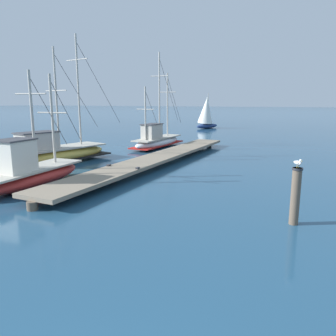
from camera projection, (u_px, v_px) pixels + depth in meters
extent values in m
cube|color=gray|center=(158.00, 158.00, 18.63)|extent=(3.00, 17.89, 0.16)
cylinder|color=brown|center=(32.00, 206.00, 10.81)|extent=(0.36, 0.36, 0.29)
cylinder|color=brown|center=(112.00, 178.00, 14.74)|extent=(0.36, 0.36, 0.29)
cylinder|color=brown|center=(158.00, 161.00, 18.67)|extent=(0.36, 0.36, 0.29)
cylinder|color=brown|center=(188.00, 151.00, 22.60)|extent=(0.36, 0.36, 0.29)
cylinder|color=brown|center=(209.00, 143.00, 26.53)|extent=(0.36, 0.36, 0.29)
cube|color=#333338|center=(109.00, 165.00, 15.80)|extent=(0.13, 0.21, 0.08)
cube|color=#333338|center=(138.00, 168.00, 15.12)|extent=(0.13, 0.21, 0.08)
ellipsoid|color=gold|center=(55.00, 155.00, 18.94)|extent=(3.76, 7.21, 0.88)
cube|color=#B2AD9E|center=(54.00, 148.00, 18.87)|extent=(3.34, 6.48, 0.08)
cube|color=black|center=(55.00, 159.00, 18.98)|extent=(3.74, 7.08, 0.08)
cube|color=#B7B2A8|center=(37.00, 141.00, 17.95)|extent=(1.57, 2.25, 0.92)
cube|color=#3D3D42|center=(37.00, 132.00, 17.85)|extent=(1.70, 2.43, 0.06)
cylinder|color=#B2ADA3|center=(56.00, 98.00, 18.58)|extent=(0.11, 0.11, 5.53)
cylinder|color=#B2ADA3|center=(56.00, 91.00, 18.50)|extent=(1.82, 0.53, 0.06)
cylinder|color=#333338|center=(78.00, 94.00, 19.70)|extent=(0.75, 2.79, 4.09)
cylinder|color=#B2ADA3|center=(78.00, 91.00, 19.71)|extent=(0.11, 0.11, 6.42)
cylinder|color=#B2ADA3|center=(77.00, 60.00, 19.36)|extent=(1.82, 0.53, 0.06)
cylinder|color=#333338|center=(100.00, 86.00, 21.01)|extent=(0.87, 3.23, 4.75)
ellipsoid|color=silver|center=(158.00, 142.00, 25.43)|extent=(2.09, 6.15, 0.74)
cube|color=#B2AD9E|center=(158.00, 138.00, 25.37)|extent=(1.85, 5.53, 0.08)
cube|color=#B21E19|center=(158.00, 144.00, 25.47)|extent=(2.10, 6.03, 0.08)
cube|color=#B7B2A8|center=(152.00, 132.00, 24.46)|extent=(1.07, 1.77, 1.04)
cube|color=#3D3D42|center=(152.00, 124.00, 24.35)|extent=(1.15, 1.92, 0.06)
cylinder|color=#B2ADA3|center=(159.00, 96.00, 25.00)|extent=(0.11, 0.11, 6.26)
cylinder|color=#B2ADA3|center=(159.00, 76.00, 24.71)|extent=(1.43, 0.18, 0.06)
cylinder|color=#333338|center=(169.00, 92.00, 26.42)|extent=(0.30, 3.24, 4.63)
cylinder|color=#B2ADA3|center=(168.00, 105.00, 26.33)|extent=(0.11, 0.11, 4.89)
cylinder|color=#B2ADA3|center=(168.00, 92.00, 26.13)|extent=(1.43, 0.18, 0.06)
cylinder|color=#333338|center=(175.00, 102.00, 27.43)|extent=(0.24, 2.54, 3.62)
cylinder|color=#B2ADA3|center=(145.00, 114.00, 23.40)|extent=(0.11, 0.11, 3.73)
cylinder|color=#B2ADA3|center=(145.00, 109.00, 23.34)|extent=(1.43, 0.18, 0.06)
cylinder|color=#333338|center=(152.00, 111.00, 24.25)|extent=(0.19, 1.94, 2.76)
ellipsoid|color=#AD2823|center=(32.00, 177.00, 13.79)|extent=(1.79, 5.32, 0.77)
cube|color=#B2AD9E|center=(32.00, 169.00, 13.72)|extent=(1.58, 4.79, 0.08)
cube|color=silver|center=(15.00, 156.00, 12.86)|extent=(1.04, 1.33, 1.23)
cube|color=#3D3D42|center=(14.00, 140.00, 12.73)|extent=(1.12, 1.44, 0.06)
cylinder|color=#B2ADA3|center=(32.00, 120.00, 13.56)|extent=(0.11, 0.11, 3.95)
cylinder|color=#B2ADA3|center=(30.00, 94.00, 13.35)|extent=(1.57, 0.07, 0.06)
cylinder|color=#333338|center=(50.00, 114.00, 14.49)|extent=(0.04, 2.06, 2.93)
cylinder|color=#B2ADA3|center=(52.00, 119.00, 14.65)|extent=(0.11, 0.11, 3.88)
cylinder|color=#B2ADA3|center=(52.00, 113.00, 14.60)|extent=(1.57, 0.07, 0.06)
cylinder|color=#333338|center=(67.00, 114.00, 15.57)|extent=(0.04, 2.02, 2.88)
cylinder|color=brown|center=(295.00, 196.00, 9.44)|extent=(0.26, 0.26, 1.66)
cylinder|color=#28282D|center=(298.00, 169.00, 9.28)|extent=(0.30, 0.30, 0.06)
cylinder|color=gold|center=(299.00, 167.00, 9.27)|extent=(0.01, 0.01, 0.07)
cylinder|color=gold|center=(297.00, 167.00, 9.26)|extent=(0.01, 0.01, 0.07)
ellipsoid|color=white|center=(298.00, 163.00, 9.25)|extent=(0.25, 0.30, 0.13)
ellipsoid|color=silver|center=(299.00, 162.00, 9.27)|extent=(0.16, 0.22, 0.09)
ellipsoid|color=#383838|center=(297.00, 162.00, 9.38)|extent=(0.06, 0.07, 0.04)
ellipsoid|color=silver|center=(296.00, 162.00, 9.25)|extent=(0.16, 0.22, 0.09)
ellipsoid|color=#383838|center=(294.00, 162.00, 9.36)|extent=(0.06, 0.07, 0.04)
cone|color=white|center=(295.00, 162.00, 9.39)|extent=(0.10, 0.11, 0.07)
sphere|color=white|center=(301.00, 161.00, 9.12)|extent=(0.08, 0.08, 0.08)
cone|color=gold|center=(302.00, 161.00, 9.07)|extent=(0.04, 0.05, 0.02)
ellipsoid|color=navy|center=(207.00, 126.00, 42.80)|extent=(2.62, 3.92, 0.60)
cylinder|color=#B2ADA3|center=(208.00, 108.00, 42.42)|extent=(0.08, 0.08, 3.86)
cone|color=silver|center=(206.00, 110.00, 42.22)|extent=(2.84, 2.68, 3.47)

